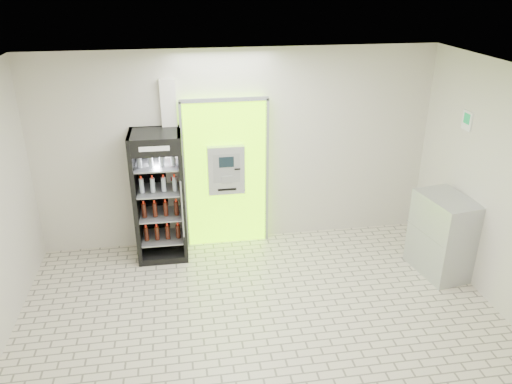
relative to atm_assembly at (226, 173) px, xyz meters
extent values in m
plane|color=beige|center=(0.20, -2.41, -1.17)|extent=(6.00, 6.00, 0.00)
plane|color=beige|center=(0.20, 0.09, 0.33)|extent=(6.00, 0.00, 6.00)
plane|color=white|center=(0.20, -2.41, 1.83)|extent=(6.00, 6.00, 0.00)
cube|color=#8AFB00|center=(0.00, 0.02, -0.02)|extent=(1.20, 0.12, 2.30)
cube|color=gray|center=(0.00, -0.05, 1.13)|extent=(1.28, 0.04, 0.06)
cube|color=gray|center=(-0.63, -0.05, -0.02)|extent=(0.04, 0.04, 2.30)
cube|color=gray|center=(0.63, -0.05, -0.02)|extent=(0.04, 0.04, 2.30)
cube|color=black|center=(0.10, -0.04, -0.67)|extent=(0.62, 0.01, 0.67)
cube|color=black|center=(-0.34, -0.04, 0.81)|extent=(0.22, 0.01, 0.18)
cube|color=#A8ABB0|center=(0.00, -0.09, 0.08)|extent=(0.55, 0.12, 0.75)
cube|color=black|center=(0.00, -0.16, 0.23)|extent=(0.22, 0.01, 0.16)
cube|color=gray|center=(0.00, -0.16, -0.05)|extent=(0.16, 0.01, 0.12)
cube|color=black|center=(0.16, -0.16, 0.11)|extent=(0.09, 0.01, 0.02)
cube|color=black|center=(0.00, -0.16, -0.21)|extent=(0.28, 0.01, 0.03)
cube|color=silver|center=(-0.78, 0.04, 0.13)|extent=(0.22, 0.10, 2.60)
cube|color=#193FB2|center=(-0.78, -0.02, 0.48)|extent=(0.09, 0.01, 0.06)
cube|color=red|center=(-0.78, -0.02, 0.35)|extent=(0.09, 0.01, 0.06)
cube|color=yellow|center=(-0.78, -0.02, 0.22)|extent=(0.09, 0.01, 0.06)
cube|color=orange|center=(-0.78, -0.02, 0.09)|extent=(0.09, 0.01, 0.06)
cube|color=red|center=(-0.78, -0.02, -0.04)|extent=(0.09, 0.01, 0.06)
cube|color=black|center=(-1.00, -0.25, -0.21)|extent=(0.73, 0.67, 1.93)
cube|color=black|center=(-1.00, 0.05, -0.21)|extent=(0.72, 0.06, 1.93)
cube|color=#B11A09|center=(-1.00, -0.58, 0.63)|extent=(0.71, 0.02, 0.23)
cube|color=white|center=(-1.00, -0.58, 0.63)|extent=(0.41, 0.01, 0.07)
cube|color=black|center=(-1.00, -0.25, -1.12)|extent=(0.73, 0.67, 0.10)
cylinder|color=gray|center=(-0.69, -0.60, -0.28)|extent=(0.02, 0.02, 0.87)
cube|color=gray|center=(-1.00, -0.25, -0.88)|extent=(0.61, 0.57, 0.02)
cube|color=gray|center=(-1.00, -0.25, -0.50)|extent=(0.61, 0.57, 0.02)
cube|color=gray|center=(-1.00, -0.25, -0.11)|extent=(0.61, 0.57, 0.02)
cube|color=gray|center=(-1.00, -0.25, 0.28)|extent=(0.61, 0.57, 0.02)
cube|color=#A8ABB0|center=(2.90, -1.36, -0.59)|extent=(0.70, 0.94, 1.15)
cube|color=gray|center=(2.61, -1.36, -0.54)|extent=(0.13, 0.84, 0.01)
cube|color=white|center=(3.19, -1.01, 0.95)|extent=(0.02, 0.22, 0.26)
cube|color=#0D9146|center=(3.18, -1.01, 0.98)|extent=(0.00, 0.14, 0.14)
camera|label=1|loc=(-0.67, -7.00, 2.79)|focal=35.00mm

